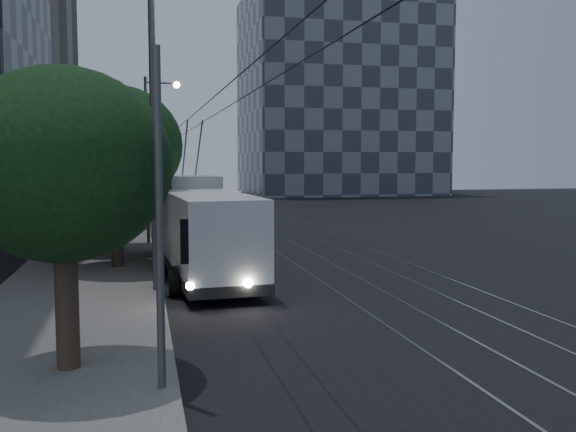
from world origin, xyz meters
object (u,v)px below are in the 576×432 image
Objects in this scene: car_white_b at (164,210)px; car_white_c at (181,206)px; car_white_a at (166,223)px; streetlamp_far at (153,135)px; car_white_d at (158,202)px; pickup_silver at (206,231)px; trolleybus at (200,230)px; streetlamp_near at (167,101)px.

car_white_b is 1.09× the size of car_white_c.
car_white_a is 1.00× the size of car_white_c.
car_white_a is 9.27m from streetlamp_far.
car_white_a is 19.24m from car_white_d.
car_white_b is 3.63m from car_white_c.
car_white_b is (-1.41, 15.48, -0.15)m from pickup_silver.
car_white_d is (-0.19, 9.24, -0.02)m from car_white_b.
pickup_silver is (0.86, 6.55, -0.79)m from trolleybus.
pickup_silver is at bearing 78.80° from trolleybus.
car_white_a reaches higher than car_white_d.
car_white_b reaches higher than car_white_d.
streetlamp_near reaches higher than car_white_c.
streetlamp_near is (-0.49, -34.58, 5.23)m from car_white_d.
car_white_d is at bearing 87.53° from streetlamp_far.
streetlamp_near is at bearing -70.24° from car_white_b.
car_white_c is at bearing 88.45° from car_white_b.
trolleybus is at bearing -84.87° from car_white_a.
car_white_b is 9.24m from car_white_d.
streetlamp_far reaches higher than car_white_d.
car_white_d is 12.55m from streetlamp_far.
streetlamp_near reaches higher than car_white_d.
trolleybus reaches higher than car_white_a.
car_white_c is 1.12× the size of car_white_d.
car_white_a is 16.20m from streetlamp_near.
trolleybus is 22.05m from car_white_b.
car_white_c is 29.23m from streetlamp_near.
pickup_silver is at bearing -63.50° from car_white_b.
car_white_b is at bearing -94.42° from car_white_d.
trolleybus is 25.41m from car_white_c.
car_white_d is at bearing 91.59° from car_white_a.
streetlamp_near is 1.03× the size of streetlamp_far.
streetlamp_far reaches higher than car_white_b.
streetlamp_far is (-0.49, 7.78, 5.02)m from car_white_a.
car_white_c is (1.60, 13.35, -0.02)m from car_white_a.
pickup_silver is 15.54m from car_white_b.
streetlamp_far reaches higher than car_white_a.
pickup_silver is at bearing 78.04° from streetlamp_near.
streetlamp_near reaches higher than car_white_a.
streetlamp_far is at bearing -98.07° from car_white_d.
streetlamp_near is at bearing -90.25° from car_white_a.
car_white_b is 5.58m from streetlamp_far.
car_white_d is at bearing 112.47° from car_white_b.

